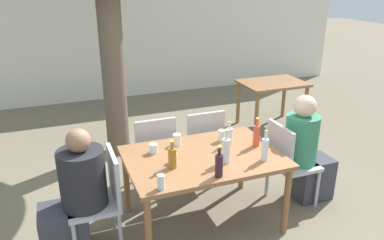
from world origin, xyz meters
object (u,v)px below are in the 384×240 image
water_bottle_4 (226,150)px  drinking_glass_4 (154,148)px  soda_bottle_1 (256,135)px  drinking_glass_3 (222,136)px  patio_chair_0 (102,195)px  water_bottle_5 (265,149)px  dining_table_front (203,163)px  water_bottle_3 (229,136)px  patio_chair_2 (154,150)px  drinking_glass_1 (174,158)px  drinking_glass_0 (161,182)px  patio_chair_1 (287,159)px  dining_table_back (272,89)px  wine_bottle_0 (219,165)px  person_seated_1 (306,154)px  drinking_glass_2 (177,140)px  amber_bottle_2 (172,157)px  person_seated_0 (75,200)px  patio_chair_3 (202,142)px

water_bottle_4 → drinking_glass_4: (-0.56, 0.42, -0.08)m
soda_bottle_1 → drinking_glass_3: (-0.27, 0.23, -0.06)m
patio_chair_0 → water_bottle_5: bearing=78.7°
dining_table_front → water_bottle_3: (0.33, 0.13, 0.17)m
patio_chair_2 → drinking_glass_1: (-0.01, -0.76, 0.26)m
water_bottle_4 → drinking_glass_4: 0.70m
patio_chair_2 → soda_bottle_1: 1.17m
patio_chair_2 → drinking_glass_0: size_ratio=7.47×
patio_chair_1 → soda_bottle_1: 0.51m
water_bottle_4 → water_bottle_5: size_ratio=1.07×
water_bottle_3 → drinking_glass_4: (-0.75, 0.10, -0.05)m
dining_table_back → wine_bottle_0: 3.18m
water_bottle_5 → person_seated_1: bearing=22.1°
patio_chair_1 → water_bottle_5: 0.65m
wine_bottle_0 → drinking_glass_2: bearing=100.1°
water_bottle_4 → drinking_glass_4: size_ratio=3.46×
drinking_glass_2 → drinking_glass_4: (-0.27, -0.09, -0.01)m
drinking_glass_1 → dining_table_back: bearing=41.0°
amber_bottle_2 → water_bottle_3: 0.72m
person_seated_0 → drinking_glass_3: person_seated_0 is taller
drinking_glass_4 → patio_chair_2: bearing=75.5°
dining_table_back → drinking_glass_3: 2.48m
person_seated_0 → water_bottle_5: (1.67, -0.29, 0.33)m
drinking_glass_4 → person_seated_1: bearing=-7.9°
person_seated_0 → amber_bottle_2: person_seated_0 is taller
patio_chair_0 → drinking_glass_4: size_ratio=10.05×
amber_bottle_2 → drinking_glass_1: 0.12m
water_bottle_4 → water_bottle_5: water_bottle_4 is taller
patio_chair_2 → person_seated_0: size_ratio=0.78×
drinking_glass_2 → drinking_glass_4: bearing=-162.0°
drinking_glass_3 → drinking_glass_4: 0.72m
person_seated_1 → drinking_glass_4: bearing=82.1°
patio_chair_1 → drinking_glass_1: (-1.26, -0.03, 0.26)m
water_bottle_3 → water_bottle_4: 0.38m
patio_chair_2 → drinking_glass_1: patio_chair_2 is taller
patio_chair_1 → drinking_glass_3: size_ratio=7.66×
drinking_glass_3 → dining_table_back: bearing=45.5°
wine_bottle_0 → drinking_glass_0: bearing=-178.3°
patio_chair_0 → wine_bottle_0: wine_bottle_0 is taller
person_seated_0 → water_bottle_3: (1.52, 0.13, 0.31)m
dining_table_front → wine_bottle_0: size_ratio=5.19×
patio_chair_3 → water_bottle_3: 0.68m
patio_chair_0 → water_bottle_5: water_bottle_5 is taller
patio_chair_0 → patio_chair_1: same height
person_seated_1 → drinking_glass_4: size_ratio=13.22×
drinking_glass_0 → drinking_glass_3: size_ratio=1.03×
amber_bottle_2 → drinking_glass_1: amber_bottle_2 is taller
amber_bottle_2 → drinking_glass_0: size_ratio=2.09×
patio_chair_2 → amber_bottle_2: (-0.05, -0.85, 0.32)m
drinking_glass_3 → patio_chair_1: bearing=-20.0°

